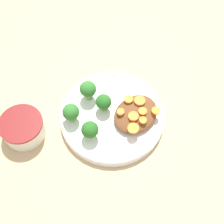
{
  "coord_description": "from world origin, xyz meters",
  "views": [
    {
      "loc": [
        -0.25,
        0.28,
        0.7
      ],
      "look_at": [
        0.0,
        0.0,
        0.03
      ],
      "focal_mm": 50.0,
      "sensor_mm": 36.0,
      "label": 1
    }
  ],
  "objects": [
    {
      "name": "carrot_slice_3",
      "position": [
        -0.03,
        -0.06,
        0.05
      ],
      "size": [
        0.03,
        0.03,
        0.01
      ],
      "primitive_type": "cylinder",
      "color": "orange",
      "rests_on": "stew_mound"
    },
    {
      "name": "carrot_slice_1",
      "position": [
        -0.02,
        -0.01,
        0.05
      ],
      "size": [
        0.02,
        0.02,
        0.01
      ],
      "primitive_type": "cylinder",
      "color": "orange",
      "rests_on": "stew_mound"
    },
    {
      "name": "carrot_slice_7",
      "position": [
        -0.07,
        -0.03,
        0.05
      ],
      "size": [
        0.02,
        0.02,
        0.01
      ],
      "primitive_type": "cylinder",
      "color": "orange",
      "rests_on": "stew_mound"
    },
    {
      "name": "ground_plane",
      "position": [
        0.0,
        0.0,
        0.0
      ],
      "size": [
        4.0,
        4.0,
        0.0
      ],
      "primitive_type": "plane",
      "color": "tan"
    },
    {
      "name": "carrot_slice_6",
      "position": [
        -0.08,
        -0.07,
        0.05
      ],
      "size": [
        0.02,
        0.02,
        0.01
      ],
      "primitive_type": "cylinder",
      "color": "orange",
      "rests_on": "stew_mound"
    },
    {
      "name": "broccoli_floret_2",
      "position": [
        0.08,
        -0.0,
        0.05
      ],
      "size": [
        0.04,
        0.04,
        0.06
      ],
      "color": "#7FA85B",
      "rests_on": "plate"
    },
    {
      "name": "dip_bowl",
      "position": [
        0.13,
        0.17,
        0.03
      ],
      "size": [
        0.1,
        0.1,
        0.05
      ],
      "color": "white",
      "rests_on": "ground_plane"
    },
    {
      "name": "carrot_slice_0",
      "position": [
        -0.06,
        -0.05,
        0.05
      ],
      "size": [
        0.02,
        0.02,
        0.01
      ],
      "primitive_type": "cylinder",
      "color": "orange",
      "rests_on": "stew_mound"
    },
    {
      "name": "plate",
      "position": [
        0.0,
        0.0,
        0.01
      ],
      "size": [
        0.26,
        0.26,
        0.02
      ],
      "color": "white",
      "rests_on": "ground_plane"
    },
    {
      "name": "broccoli_floret_3",
      "position": [
        0.07,
        0.07,
        0.05
      ],
      "size": [
        0.04,
        0.04,
        0.05
      ],
      "color": "#7FA85B",
      "rests_on": "plate"
    },
    {
      "name": "stew_mound",
      "position": [
        -0.05,
        -0.04,
        0.03
      ],
      "size": [
        0.1,
        0.12,
        0.03
      ],
      "primitive_type": "ellipsoid",
      "color": "brown",
      "rests_on": "plate"
    },
    {
      "name": "carrot_slice_5",
      "position": [
        -0.05,
        -0.02,
        0.05
      ],
      "size": [
        0.03,
        0.03,
        0.01
      ],
      "primitive_type": "cylinder",
      "color": "orange",
      "rests_on": "stew_mound"
    },
    {
      "name": "carrot_slice_2",
      "position": [
        -0.07,
        0.01,
        0.05
      ],
      "size": [
        0.03,
        0.03,
        0.01
      ],
      "primitive_type": "cylinder",
      "color": "orange",
      "rests_on": "stew_mound"
    },
    {
      "name": "broccoli_floret_0",
      "position": [
        0.0,
        0.08,
        0.05
      ],
      "size": [
        0.04,
        0.04,
        0.05
      ],
      "color": "#7FA85B",
      "rests_on": "plate"
    },
    {
      "name": "carrot_slice_4",
      "position": [
        -0.01,
        -0.05,
        0.05
      ],
      "size": [
        0.02,
        0.02,
        0.01
      ],
      "primitive_type": "cylinder",
      "color": "orange",
      "rests_on": "stew_mound"
    },
    {
      "name": "broccoli_floret_1",
      "position": [
        0.03,
        -0.0,
        0.05
      ],
      "size": [
        0.04,
        0.04,
        0.05
      ],
      "color": "#759E51",
      "rests_on": "plate"
    }
  ]
}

